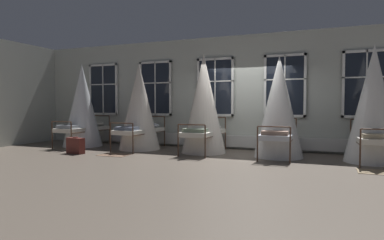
{
  "coord_description": "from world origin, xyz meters",
  "views": [
    {
      "loc": [
        2.06,
        -8.82,
        1.36
      ],
      "look_at": [
        -1.42,
        0.01,
        0.93
      ],
      "focal_mm": 30.81,
      "sensor_mm": 36.0,
      "label": 1
    }
  ],
  "objects": [
    {
      "name": "back_wall_with_windows",
      "position": [
        0.0,
        1.19,
        1.75
      ],
      "size": [
        15.23,
        0.1,
        3.49
      ],
      "primitive_type": "cube",
      "color": "#B2B7AD",
      "rests_on": "ground"
    },
    {
      "name": "cot_fourth",
      "position": [
        1.02,
        -0.0,
        1.29
      ],
      "size": [
        1.27,
        1.91,
        2.65
      ],
      "rotation": [
        0.0,
        0.0,
        1.57
      ],
      "color": "#4C3323",
      "rests_on": "ground"
    },
    {
      "name": "suitcase_dark",
      "position": [
        -4.36,
        -1.46,
        0.22
      ],
      "size": [
        0.59,
        0.3,
        0.47
      ],
      "rotation": [
        0.0,
        0.0,
        -0.18
      ],
      "color": "#5B231E",
      "rests_on": "ground"
    },
    {
      "name": "rug_second",
      "position": [
        -3.17,
        -1.32,
        0.01
      ],
      "size": [
        0.82,
        0.58,
        0.01
      ],
      "primitive_type": "cube",
      "rotation": [
        0.0,
        0.0,
        0.03
      ],
      "color": "brown",
      "rests_on": "ground"
    },
    {
      "name": "rug_fifth",
      "position": [
        3.17,
        -1.32,
        0.01
      ],
      "size": [
        0.81,
        0.57,
        0.01
      ],
      "primitive_type": "cube",
      "rotation": [
        0.0,
        0.0,
        -0.01
      ],
      "color": "#8E7A5B",
      "rests_on": "ground"
    },
    {
      "name": "window_bank",
      "position": [
        0.0,
        1.07,
        1.09
      ],
      "size": [
        11.75,
        0.1,
        2.76
      ],
      "color": "black",
      "rests_on": "ground"
    },
    {
      "name": "cot_first",
      "position": [
        -5.29,
        -0.03,
        1.31
      ],
      "size": [
        1.27,
        1.93,
        2.7
      ],
      "rotation": [
        0.0,
        0.0,
        1.56
      ],
      "color": "#4C3323",
      "rests_on": "ground"
    },
    {
      "name": "cot_fifth",
      "position": [
        3.2,
        -0.03,
        1.35
      ],
      "size": [
        1.27,
        1.93,
        2.79
      ],
      "rotation": [
        0.0,
        0.0,
        1.6
      ],
      "color": "#4C3323",
      "rests_on": "ground"
    },
    {
      "name": "ground",
      "position": [
        0.0,
        0.0,
        0.0
      ],
      "size": [
        28.47,
        28.47,
        0.0
      ],
      "primitive_type": "plane",
      "color": "brown"
    },
    {
      "name": "cot_second",
      "position": [
        -3.15,
        -0.02,
        1.28
      ],
      "size": [
        1.27,
        1.93,
        2.64
      ],
      "rotation": [
        0.0,
        0.0,
        1.54
      ],
      "color": "#4C3323",
      "rests_on": "ground"
    },
    {
      "name": "cot_third",
      "position": [
        -1.06,
        0.02,
        1.36
      ],
      "size": [
        1.27,
        1.92,
        2.81
      ],
      "rotation": [
        0.0,
        0.0,
        1.57
      ],
      "color": "#4C3323",
      "rests_on": "ground"
    }
  ]
}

